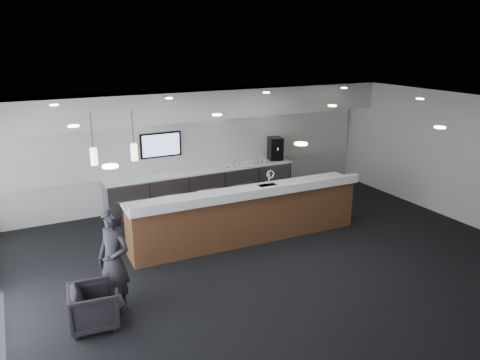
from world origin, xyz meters
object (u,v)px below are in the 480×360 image
coffee_machine (275,149)px  armchair (94,306)px  lounge_guest (114,260)px  service_counter (247,215)px

coffee_machine → armchair: size_ratio=0.88×
armchair → lounge_guest: bearing=-45.8°
service_counter → coffee_machine: 3.44m
coffee_machine → lounge_guest: 6.67m
service_counter → lounge_guest: (-3.12, -1.44, 0.28)m
service_counter → coffee_machine: coffee_machine is taller
armchair → lounge_guest: 0.75m
coffee_machine → lounge_guest: bearing=-129.9°
armchair → service_counter: bearing=-57.2°
lounge_guest → service_counter: bearing=82.2°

